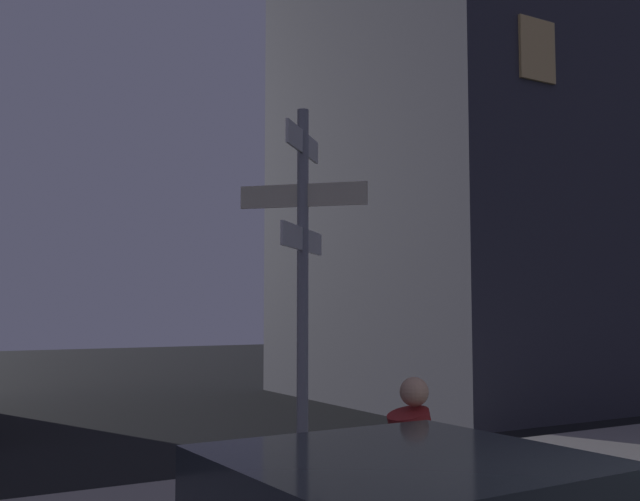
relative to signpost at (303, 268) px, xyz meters
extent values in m
cube|color=#9E9991|center=(-0.04, 0.51, -2.48)|extent=(40.00, 2.50, 0.14)
cylinder|color=gray|center=(0.00, 0.00, -0.36)|extent=(0.12, 0.12, 4.08)
cube|color=white|center=(0.00, 0.00, 1.33)|extent=(0.82, 0.82, 0.24)
cube|color=beige|center=(0.00, 0.00, 0.76)|extent=(0.99, 0.99, 0.24)
cube|color=white|center=(0.00, 0.00, 0.30)|extent=(1.03, 1.03, 0.24)
cube|color=#23282D|center=(-1.38, -3.58, -1.41)|extent=(1.84, 1.80, 0.46)
cylinder|color=maroon|center=(-0.26, -2.21, -1.46)|extent=(0.49, 0.38, 0.61)
sphere|color=tan|center=(-0.26, -2.21, -1.05)|extent=(0.22, 0.22, 0.22)
cube|color=#383842|center=(11.76, 7.08, 6.45)|extent=(13.61, 8.18, 18.00)
cube|color=#F2C672|center=(6.66, 2.96, 4.45)|extent=(0.90, 0.06, 1.20)
camera|label=1|loc=(-3.70, -6.72, -0.43)|focal=41.56mm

